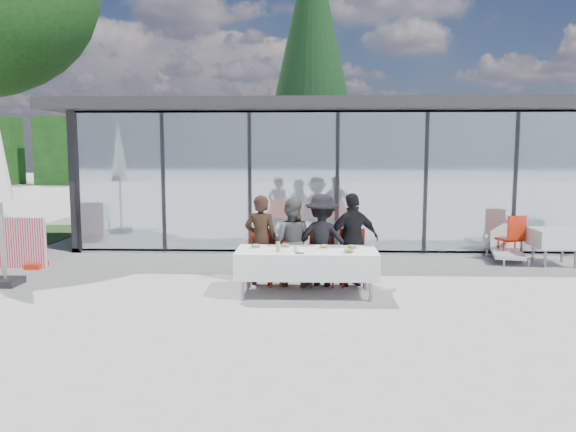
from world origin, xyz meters
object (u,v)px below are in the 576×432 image
object	(u,v)px
plate_c	(324,247)
juice_bottle	(278,247)
diner_chair_d	(352,254)
plate_d	(352,247)
folded_eyeglasses	(300,253)
diner_a	(261,240)
spare_chair_b	(513,236)
diner_chair_c	(322,254)
diner_d	(353,240)
dining_table	(306,263)
plate_extra	(349,251)
diner_c	(322,240)
spare_table_right	(555,238)
lounger	(506,248)
diner_chair_a	(261,254)
plate_b	(285,246)
diner_b	(291,242)
diner_chair_b	(291,254)
plate_a	(256,246)
conifer_tree	(312,50)

from	to	relation	value
plate_c	juice_bottle	xyz separation A→B (m)	(-0.73, -0.31, 0.05)
diner_chair_d	plate_c	distance (m)	0.85
plate_d	folded_eyeglasses	bearing A→B (deg)	-152.48
diner_a	spare_chair_b	bearing A→B (deg)	-148.69
plate_d	juice_bottle	size ratio (longest dim) A/B	1.51
plate_d	juice_bottle	bearing A→B (deg)	-166.05
diner_chair_c	diner_d	bearing A→B (deg)	-6.60
dining_table	folded_eyeglasses	world-z (taller)	folded_eyeglasses
diner_d	plate_extra	world-z (taller)	diner_d
diner_c	spare_table_right	distance (m)	5.13
plate_extra	lounger	bearing A→B (deg)	43.01
diner_chair_a	juice_bottle	distance (m)	1.05
diner_a	diner_chair_d	distance (m)	1.61
folded_eyeglasses	plate_b	bearing A→B (deg)	115.08
diner_d	plate_extra	bearing A→B (deg)	63.15
plate_b	diner_a	bearing A→B (deg)	131.43
plate_b	spare_chair_b	bearing A→B (deg)	30.55
plate_extra	juice_bottle	world-z (taller)	juice_bottle
dining_table	plate_b	bearing A→B (deg)	151.85
dining_table	plate_c	bearing A→B (deg)	22.64
diner_b	diner_chair_d	world-z (taller)	diner_b
diner_a	diner_chair_c	bearing A→B (deg)	-169.26
diner_chair_a	diner_chair_b	distance (m)	0.53
diner_chair_d	spare_chair_b	size ratio (longest dim) A/B	1.00
folded_eyeglasses	lounger	world-z (taller)	folded_eyeglasses
spare_table_right	juice_bottle	bearing A→B (deg)	-153.38
dining_table	plate_a	distance (m)	0.88
diner_a	lounger	bearing A→B (deg)	-147.14
diner_d	folded_eyeglasses	distance (m)	1.37
diner_c	plate_extra	bearing A→B (deg)	121.62
conifer_tree	juice_bottle	bearing A→B (deg)	-92.63
plate_a	plate_d	world-z (taller)	same
diner_a	conifer_tree	size ratio (longest dim) A/B	0.15
folded_eyeglasses	spare_chair_b	world-z (taller)	spare_chair_b
diner_d	conifer_tree	size ratio (longest dim) A/B	0.15
plate_a	spare_table_right	world-z (taller)	plate_a
diner_b	plate_d	world-z (taller)	diner_b
diner_chair_d	spare_chair_b	bearing A→B (deg)	31.95
dining_table	diner_a	size ratio (longest dim) A/B	1.43
diner_b	diner_d	world-z (taller)	diner_d
diner_chair_a	plate_b	world-z (taller)	diner_chair_a
dining_table	diner_a	bearing A→B (deg)	139.08
plate_a	plate_b	bearing A→B (deg)	6.75
diner_b	diner_chair_b	bearing A→B (deg)	-77.62
diner_b	spare_table_right	world-z (taller)	diner_b
diner_a	folded_eyeglasses	world-z (taller)	diner_a
juice_bottle	folded_eyeglasses	size ratio (longest dim) A/B	1.16
juice_bottle	diner_c	bearing A→B (deg)	50.93
diner_chair_a	diner_b	size ratio (longest dim) A/B	0.64
conifer_tree	spare_table_right	bearing A→B (deg)	-63.82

